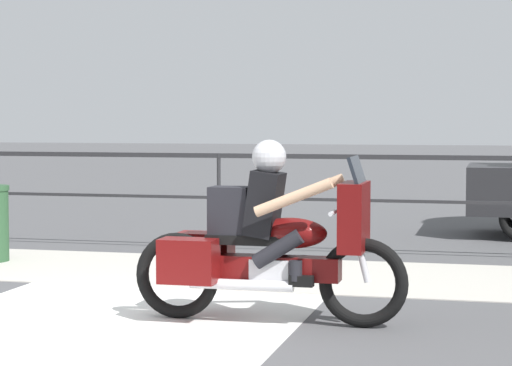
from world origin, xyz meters
TOP-DOWN VIEW (x-y plane):
  - ground_plane at (0.00, 0.00)m, footprint 120.00×120.00m
  - sidewalk_band at (0.00, 3.40)m, footprint 44.00×2.40m
  - crosswalk_band at (0.36, -0.20)m, footprint 3.18×6.00m
  - fence_railing at (0.00, 5.09)m, footprint 36.00×0.05m
  - motorcycle at (1.65, 0.78)m, footprint 2.37×0.76m

SIDE VIEW (x-z plane):
  - ground_plane at x=0.00m, z-range 0.00..0.00m
  - crosswalk_band at x=0.36m, z-range 0.00..0.01m
  - sidewalk_band at x=0.00m, z-range 0.00..0.01m
  - motorcycle at x=1.65m, z-range -0.09..1.47m
  - fence_railing at x=0.00m, z-range 0.37..1.65m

